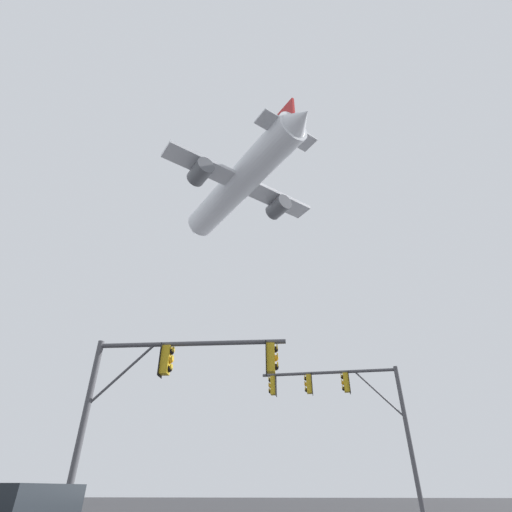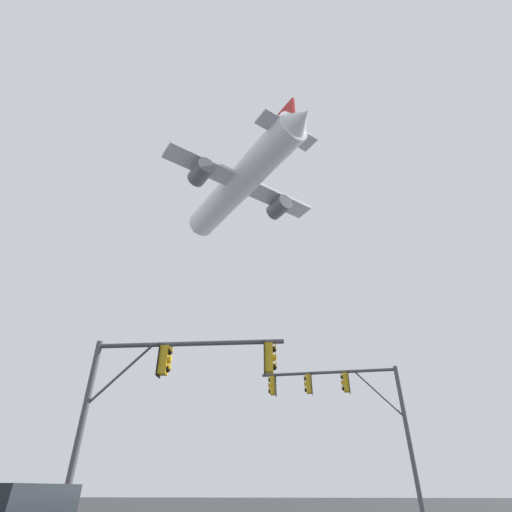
% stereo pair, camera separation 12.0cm
% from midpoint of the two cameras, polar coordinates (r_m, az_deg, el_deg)
% --- Properties ---
extents(signal_pole_near, '(6.23, 0.47, 5.71)m').
position_cam_midpoint_polar(signal_pole_near, '(12.78, -14.03, -18.01)').
color(signal_pole_near, '#4C4C51').
rests_on(signal_pole_near, ground).
extents(signal_pole_far, '(6.69, 0.93, 6.66)m').
position_cam_midpoint_polar(signal_pole_far, '(20.04, 13.50, -20.29)').
color(signal_pole_far, '#4C4C51').
rests_on(signal_pole_far, ground).
extents(airplane, '(20.88, 24.60, 7.85)m').
position_cam_midpoint_polar(airplane, '(53.06, -2.35, 10.79)').
color(airplane, white).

